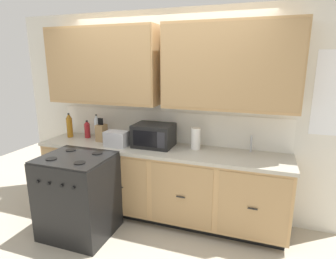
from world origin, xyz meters
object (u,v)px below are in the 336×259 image
at_px(knife_block, 102,132).
at_px(bottle_red, 87,129).
at_px(toaster, 116,139).
at_px(stove_range, 78,195).
at_px(paper_towel_roll, 196,138).
at_px(microwave, 154,135).
at_px(bottle_clear, 97,127).
at_px(bottle_amber, 69,126).

xyz_separation_m(knife_block, bottle_red, (-0.28, 0.08, 0.00)).
bearing_deg(bottle_red, knife_block, -15.61).
distance_m(knife_block, bottle_red, 0.29).
relative_size(toaster, knife_block, 0.90).
height_order(stove_range, paper_towel_roll, paper_towel_roll).
distance_m(microwave, paper_towel_roll, 0.52).
height_order(toaster, bottle_clear, bottle_clear).
distance_m(knife_block, bottle_clear, 0.17).
bearing_deg(knife_block, bottle_amber, 177.28).
relative_size(stove_range, bottle_amber, 2.82).
bearing_deg(toaster, paper_towel_roll, 12.84).
xyz_separation_m(microwave, bottle_red, (-1.02, 0.07, -0.02)).
bearing_deg(stove_range, bottle_clear, 105.41).
distance_m(stove_range, bottle_amber, 1.11).
xyz_separation_m(stove_range, paper_towel_roll, (1.18, 0.74, 0.59)).
bearing_deg(bottle_clear, paper_towel_roll, -1.03).
height_order(toaster, knife_block, knife_block).
bearing_deg(bottle_red, microwave, -4.03).
distance_m(paper_towel_roll, bottle_amber, 1.79).
distance_m(toaster, bottle_clear, 0.50).
relative_size(stove_range, bottle_clear, 2.86).
bearing_deg(toaster, stove_range, -113.00).
xyz_separation_m(toaster, paper_towel_roll, (0.96, 0.22, 0.03)).
height_order(microwave, bottle_amber, bottle_amber).
bearing_deg(bottle_red, stove_range, -64.44).
bearing_deg(toaster, bottle_clear, 150.84).
distance_m(stove_range, bottle_red, 1.01).
bearing_deg(stove_range, toaster, 67.00).
relative_size(microwave, knife_block, 1.55).
bearing_deg(bottle_amber, paper_towel_roll, 1.43).
bearing_deg(toaster, knife_block, 154.18).
height_order(paper_towel_roll, bottle_red, paper_towel_roll).
height_order(microwave, bottle_clear, bottle_clear).
bearing_deg(bottle_red, bottle_amber, -168.18).
xyz_separation_m(toaster, bottle_amber, (-0.83, 0.17, 0.07)).
bearing_deg(microwave, stove_range, -134.24).
relative_size(paper_towel_roll, bottle_red, 1.07).
height_order(bottle_clear, bottle_red, bottle_clear).
relative_size(bottle_clear, bottle_red, 1.37).
relative_size(stove_range, bottle_red, 3.92).
height_order(stove_range, bottle_clear, bottle_clear).
relative_size(stove_range, toaster, 3.39).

